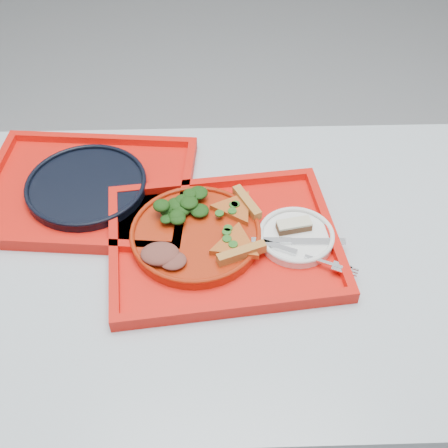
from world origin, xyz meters
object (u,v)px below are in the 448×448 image
Objects in this scene: tray_main at (223,244)px; dessert_bar at (294,226)px; tray_far at (88,191)px; dinner_plate at (196,235)px; navy_plate at (87,187)px.

tray_main is 6.24× the size of dessert_bar.
tray_main is 1.00× the size of tray_far.
tray_far is 0.46m from dessert_bar.
dessert_bar is (0.14, 0.02, 0.03)m from tray_main.
tray_far is 1.73× the size of dinner_plate.
dinner_plate is 1.00× the size of navy_plate.
tray_main is 1.73× the size of navy_plate.
navy_plate is at bearing 0.00° from tray_far.
dinner_plate is at bearing 163.25° from tray_main.
dessert_bar is (0.44, -0.14, 0.03)m from tray_far.
dinner_plate is 0.28m from navy_plate.
dinner_plate is at bearing 170.99° from dessert_bar.
dessert_bar is at bearing 0.77° from tray_main.
dessert_bar reaches higher than tray_far.
tray_main is 0.34m from navy_plate.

